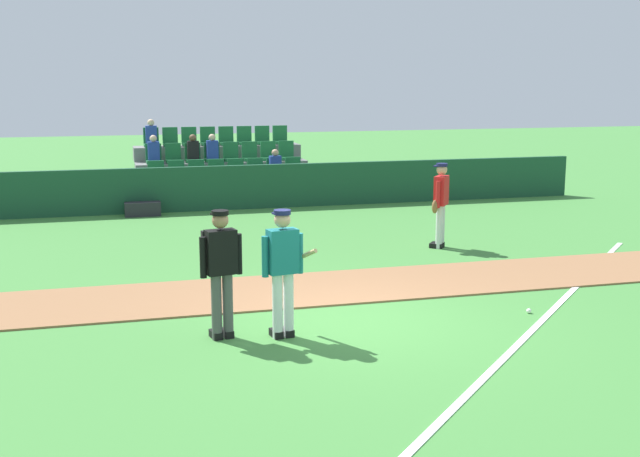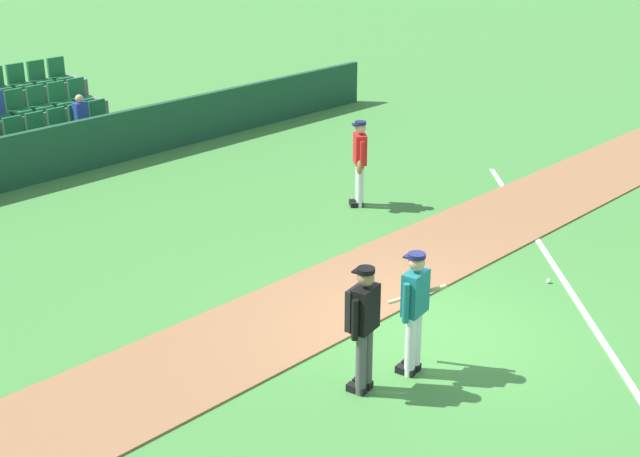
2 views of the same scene
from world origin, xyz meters
name	(u,v)px [view 2 (image 2 of 2)]	position (x,y,z in m)	size (l,w,h in m)	color
ground_plane	(429,333)	(0.00, 0.00, 0.00)	(80.00, 80.00, 0.00)	#42843A
infield_dirt_path	(339,295)	(0.00, 1.81, 0.01)	(28.00, 2.12, 0.03)	#936642
foul_line_chalk	(563,280)	(3.00, -0.50, 0.01)	(12.00, 0.10, 0.01)	white
dugout_fence	(53,153)	(0.00, 10.39, 0.59)	(20.00, 0.16, 1.18)	#19472D
stadium_bleachers	(9,135)	(-0.02, 12.26, 0.62)	(5.00, 2.95, 2.30)	slate
batter_teal_jersey	(414,308)	(-1.06, -0.50, 0.97)	(0.73, 0.74, 1.76)	white
umpire_home_plate	(363,322)	(-1.87, -0.32, 1.00)	(0.58, 0.36, 1.76)	#4C4C4C
runner_red_jersey	(360,161)	(3.34, 4.34, 0.96)	(0.53, 0.53, 1.76)	silver
baseball	(549,281)	(2.74, -0.37, 0.04)	(0.07, 0.07, 0.07)	white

